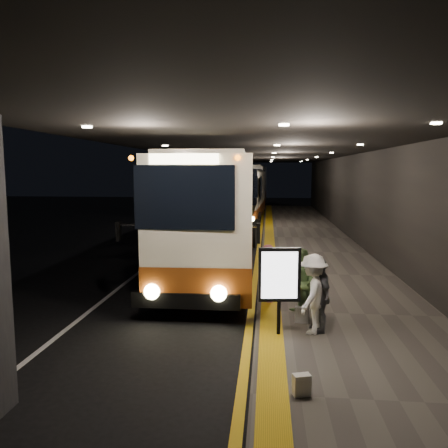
{
  "coord_description": "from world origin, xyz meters",
  "views": [
    {
      "loc": [
        2.74,
        -13.67,
        3.6
      ],
      "look_at": [
        1.19,
        1.77,
        1.7
      ],
      "focal_mm": 35.0,
      "sensor_mm": 36.0,
      "label": 1
    }
  ],
  "objects_px": {
    "coach_main": "(217,216)",
    "coach_third": "(251,188)",
    "bag_polka": "(302,315)",
    "passenger_waiting_grey": "(320,295)",
    "info_sign": "(279,276)",
    "passenger_waiting_green": "(301,282)",
    "stanchion_post": "(269,282)",
    "passenger_waiting_white": "(313,294)",
    "coach_second": "(246,197)",
    "bag_plain": "(302,385)",
    "passenger_boarding": "(269,273)"
  },
  "relations": [
    {
      "from": "stanchion_post",
      "to": "passenger_boarding",
      "type": "bearing_deg",
      "value": 96.09
    },
    {
      "from": "passenger_waiting_green",
      "to": "info_sign",
      "type": "height_order",
      "value": "info_sign"
    },
    {
      "from": "coach_main",
      "to": "coach_third",
      "type": "bearing_deg",
      "value": 87.38
    },
    {
      "from": "coach_second",
      "to": "bag_polka",
      "type": "distance_m",
      "value": 22.33
    },
    {
      "from": "bag_plain",
      "to": "stanchion_post",
      "type": "height_order",
      "value": "stanchion_post"
    },
    {
      "from": "passenger_waiting_green",
      "to": "bag_polka",
      "type": "bearing_deg",
      "value": -26.11
    },
    {
      "from": "stanchion_post",
      "to": "coach_main",
      "type": "bearing_deg",
      "value": 112.25
    },
    {
      "from": "coach_third",
      "to": "passenger_waiting_green",
      "type": "distance_m",
      "value": 33.06
    },
    {
      "from": "passenger_waiting_grey",
      "to": "info_sign",
      "type": "distance_m",
      "value": 1.02
    },
    {
      "from": "bag_polka",
      "to": "passenger_waiting_grey",
      "type": "bearing_deg",
      "value": -56.43
    },
    {
      "from": "passenger_waiting_green",
      "to": "passenger_waiting_white",
      "type": "relative_size",
      "value": 0.95
    },
    {
      "from": "coach_second",
      "to": "stanchion_post",
      "type": "distance_m",
      "value": 20.74
    },
    {
      "from": "bag_polka",
      "to": "info_sign",
      "type": "bearing_deg",
      "value": -124.95
    },
    {
      "from": "passenger_waiting_green",
      "to": "info_sign",
      "type": "xyz_separation_m",
      "value": [
        -0.54,
        -1.28,
        0.45
      ]
    },
    {
      "from": "coach_main",
      "to": "coach_third",
      "type": "height_order",
      "value": "coach_third"
    },
    {
      "from": "bag_polka",
      "to": "passenger_waiting_white",
      "type": "bearing_deg",
      "value": -73.44
    },
    {
      "from": "coach_third",
      "to": "passenger_waiting_white",
      "type": "xyz_separation_m",
      "value": [
        2.62,
        -34.04,
        -0.91
      ]
    },
    {
      "from": "passenger_waiting_green",
      "to": "stanchion_post",
      "type": "distance_m",
      "value": 1.28
    },
    {
      "from": "bag_plain",
      "to": "passenger_waiting_green",
      "type": "bearing_deg",
      "value": 86.24
    },
    {
      "from": "passenger_waiting_green",
      "to": "coach_second",
      "type": "bearing_deg",
      "value": 159.94
    },
    {
      "from": "coach_third",
      "to": "bag_plain",
      "type": "distance_m",
      "value": 36.84
    },
    {
      "from": "bag_polka",
      "to": "stanchion_post",
      "type": "relative_size",
      "value": 0.34
    },
    {
      "from": "stanchion_post",
      "to": "passenger_waiting_grey",
      "type": "bearing_deg",
      "value": -62.07
    },
    {
      "from": "coach_main",
      "to": "coach_second",
      "type": "xyz_separation_m",
      "value": [
        0.27,
        15.86,
        -0.23
      ]
    },
    {
      "from": "coach_main",
      "to": "bag_polka",
      "type": "relative_size",
      "value": 34.93
    },
    {
      "from": "bag_polka",
      "to": "stanchion_post",
      "type": "distance_m",
      "value": 1.72
    },
    {
      "from": "info_sign",
      "to": "bag_plain",
      "type": "bearing_deg",
      "value": -89.89
    },
    {
      "from": "coach_second",
      "to": "bag_polka",
      "type": "relative_size",
      "value": 30.59
    },
    {
      "from": "passenger_waiting_white",
      "to": "coach_second",
      "type": "bearing_deg",
      "value": -150.8
    },
    {
      "from": "passenger_waiting_grey",
      "to": "stanchion_post",
      "type": "height_order",
      "value": "passenger_waiting_grey"
    },
    {
      "from": "coach_third",
      "to": "passenger_waiting_grey",
      "type": "xyz_separation_m",
      "value": [
        2.77,
        -33.95,
        -0.96
      ]
    },
    {
      "from": "passenger_waiting_green",
      "to": "bag_plain",
      "type": "distance_m",
      "value": 3.84
    },
    {
      "from": "passenger_waiting_white",
      "to": "passenger_waiting_green",
      "type": "bearing_deg",
      "value": -148.08
    },
    {
      "from": "info_sign",
      "to": "bag_polka",
      "type": "bearing_deg",
      "value": 48.43
    },
    {
      "from": "coach_third",
      "to": "bag_polka",
      "type": "relative_size",
      "value": 34.55
    },
    {
      "from": "bag_plain",
      "to": "stanchion_post",
      "type": "distance_m",
      "value": 4.83
    },
    {
      "from": "passenger_waiting_grey",
      "to": "stanchion_post",
      "type": "distance_m",
      "value": 2.28
    },
    {
      "from": "coach_main",
      "to": "info_sign",
      "type": "relative_size",
      "value": 6.9
    },
    {
      "from": "coach_main",
      "to": "coach_second",
      "type": "height_order",
      "value": "coach_main"
    },
    {
      "from": "passenger_boarding",
      "to": "passenger_waiting_grey",
      "type": "distance_m",
      "value": 2.36
    },
    {
      "from": "coach_main",
      "to": "stanchion_post",
      "type": "height_order",
      "value": "coach_main"
    },
    {
      "from": "coach_main",
      "to": "passenger_waiting_green",
      "type": "height_order",
      "value": "coach_main"
    },
    {
      "from": "coach_second",
      "to": "coach_third",
      "type": "relative_size",
      "value": 0.89
    },
    {
      "from": "passenger_waiting_white",
      "to": "bag_plain",
      "type": "relative_size",
      "value": 5.1
    },
    {
      "from": "bag_polka",
      "to": "bag_plain",
      "type": "relative_size",
      "value": 1.1
    },
    {
      "from": "passenger_waiting_green",
      "to": "passenger_waiting_white",
      "type": "distance_m",
      "value": 1.1
    },
    {
      "from": "coach_third",
      "to": "bag_plain",
      "type": "xyz_separation_m",
      "value": [
        2.19,
        -36.74,
        -1.6
      ]
    },
    {
      "from": "coach_second",
      "to": "passenger_waiting_grey",
      "type": "relative_size",
      "value": 6.98
    },
    {
      "from": "bag_polka",
      "to": "bag_plain",
      "type": "xyz_separation_m",
      "value": [
        -0.25,
        -3.28,
        -0.02
      ]
    },
    {
      "from": "coach_second",
      "to": "passenger_waiting_green",
      "type": "distance_m",
      "value": 21.8
    }
  ]
}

